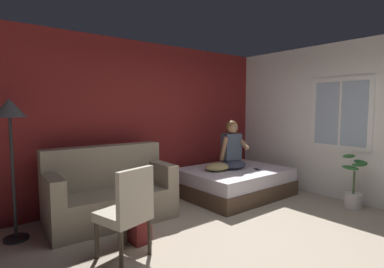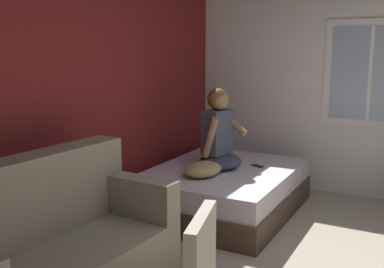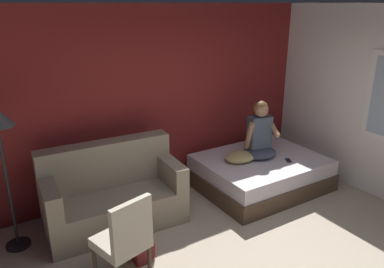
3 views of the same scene
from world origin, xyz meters
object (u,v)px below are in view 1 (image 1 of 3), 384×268
Objects in this scene: floor_lamp at (10,122)px; potted_plant at (353,190)px; bed at (234,182)px; person_seated at (232,149)px; couch at (110,193)px; throw_pillow at (217,167)px; cell_phone at (257,169)px; side_chair at (127,209)px; backpack at (138,226)px.

floor_lamp reaches higher than potted_plant.
person_seated is (-0.01, 0.05, 0.60)m from bed.
couch reaches higher than potted_plant.
person_seated reaches higher than bed.
person_seated is at bearing 118.25° from potted_plant.
couch is 1.99× the size of person_seated.
throw_pillow is at bearing 125.97° from potted_plant.
bed is 2.17× the size of potted_plant.
throw_pillow is at bearing -1.70° from cell_phone.
side_chair reaches higher than cell_phone.
cell_phone is at bearing -30.16° from throw_pillow.
bed is 3.64m from floor_lamp.
couch is 2.05× the size of potted_plant.
person_seated is at bearing 16.12° from backpack.
side_chair is at bearing -160.69° from bed.
bed is 2.74m from side_chair.
potted_plant is at bearing -31.03° from couch.
floor_lamp is at bearing 174.36° from couch.
potted_plant is at bearing 143.44° from cell_phone.
couch is 1.78× the size of side_chair.
person_seated reaches higher than potted_plant.
couch reaches higher than backpack.
floor_lamp is (-1.15, 0.11, 1.04)m from couch.
side_chair is 3.59m from potted_plant.
potted_plant reaches higher than backpack.
floor_lamp is 2.00× the size of potted_plant.
cell_phone is (2.84, 0.61, -0.05)m from side_chair.
person_seated is 6.08× the size of cell_phone.
couch is (-2.27, 0.23, 0.16)m from bed.
bed is at bearing -74.73° from person_seated.
floor_lamp is (-3.41, 0.30, 0.59)m from person_seated.
person_seated is 1.82× the size of throw_pillow.
cell_phone is (2.57, 0.31, 0.29)m from backpack.
bed is at bearing 118.62° from potted_plant.
side_chair is 0.58× the size of floor_lamp.
side_chair is (-2.57, -0.90, 0.30)m from bed.
bed is 0.47m from cell_phone.
backpack is 0.95× the size of throw_pillow.
floor_lamp reaches higher than throw_pillow.
throw_pillow is at bearing 23.69° from side_chair.
side_chair is at bearing 40.53° from cell_phone.
person_seated reaches higher than cell_phone.
side_chair is 2.91m from cell_phone.
cell_phone is (0.63, -0.36, -0.07)m from throw_pillow.
side_chair is 2.42m from throw_pillow.
bed is at bearing -18.75° from cell_phone.
throw_pillow is (-0.34, 0.02, -0.29)m from person_seated.
backpack is (-0.02, -0.84, -0.20)m from couch.
throw_pillow is 3.21m from floor_lamp.
potted_plant is (3.49, -0.79, -0.23)m from side_chair.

